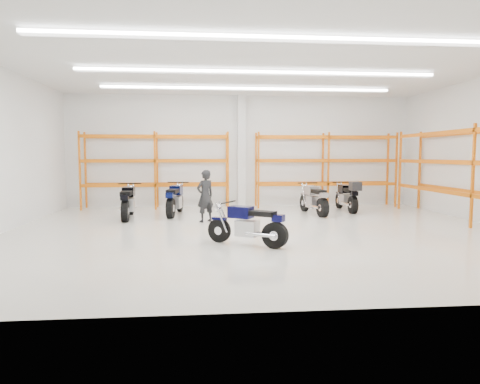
{
  "coord_description": "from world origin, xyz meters",
  "views": [
    {
      "loc": [
        -1.64,
        -11.52,
        2.11
      ],
      "look_at": [
        -0.55,
        0.5,
        1.06
      ],
      "focal_mm": 32.0,
      "sensor_mm": 36.0,
      "label": 1
    }
  ],
  "objects": [
    {
      "name": "standing_man",
      "position": [
        -1.52,
        1.86,
        0.82
      ],
      "size": [
        0.72,
        0.65,
        1.64
      ],
      "primitive_type": "imported",
      "rotation": [
        0.0,
        0.0,
        3.72
      ],
      "color": "black",
      "rests_on": "ground"
    },
    {
      "name": "motorcycle_main",
      "position": [
        -0.52,
        -1.79,
        0.47
      ],
      "size": [
        1.8,
        1.23,
        1.01
      ],
      "color": "black",
      "rests_on": "ground"
    },
    {
      "name": "pallet_racking_back_left",
      "position": [
        -3.4,
        5.48,
        1.79
      ],
      "size": [
        5.67,
        0.87,
        3.0
      ],
      "color": "orange",
      "rests_on": "ground"
    },
    {
      "name": "pallet_racking_back_right",
      "position": [
        3.4,
        5.48,
        1.79
      ],
      "size": [
        5.67,
        0.87,
        3.0
      ],
      "color": "orange",
      "rests_on": "ground"
    },
    {
      "name": "motorcycle_back_a",
      "position": [
        -4.06,
        2.76,
        0.53
      ],
      "size": [
        0.77,
        2.32,
        1.14
      ],
      "color": "black",
      "rests_on": "ground"
    },
    {
      "name": "motorcycle_back_d",
      "position": [
        3.76,
        3.82,
        0.56
      ],
      "size": [
        0.72,
        2.25,
        1.16
      ],
      "color": "black",
      "rests_on": "ground"
    },
    {
      "name": "room_shell",
      "position": [
        0.0,
        0.03,
        3.28
      ],
      "size": [
        14.02,
        12.02,
        4.51
      ],
      "color": "white",
      "rests_on": "ground"
    },
    {
      "name": "structural_column",
      "position": [
        0.0,
        5.82,
        2.25
      ],
      "size": [
        0.32,
        0.32,
        4.5
      ],
      "primitive_type": "cube",
      "color": "white",
      "rests_on": "ground"
    },
    {
      "name": "ground",
      "position": [
        0.0,
        0.0,
        0.0
      ],
      "size": [
        14.0,
        14.0,
        0.0
      ],
      "primitive_type": "plane",
      "color": "silver",
      "rests_on": "ground"
    },
    {
      "name": "motorcycle_back_c",
      "position": [
        2.32,
        3.15,
        0.52
      ],
      "size": [
        0.74,
        2.24,
        1.1
      ],
      "color": "black",
      "rests_on": "ground"
    },
    {
      "name": "motorcycle_back_b",
      "position": [
        -2.56,
        3.39,
        0.53
      ],
      "size": [
        0.8,
        2.3,
        1.13
      ],
      "color": "black",
      "rests_on": "ground"
    }
  ]
}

